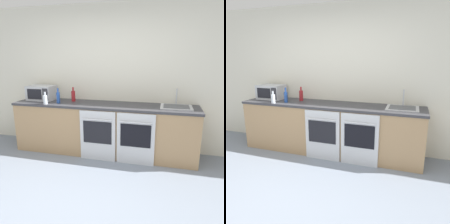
{
  "view_description": "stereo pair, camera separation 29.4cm",
  "coord_description": "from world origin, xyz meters",
  "views": [
    {
      "loc": [
        1.05,
        -1.85,
        1.7
      ],
      "look_at": [
        0.15,
        1.71,
        0.76
      ],
      "focal_mm": 35.0,
      "sensor_mm": 36.0,
      "label": 1
    },
    {
      "loc": [
        1.33,
        -1.77,
        1.7
      ],
      "look_at": [
        0.15,
        1.71,
        0.76
      ],
      "focal_mm": 35.0,
      "sensor_mm": 36.0,
      "label": 2
    }
  ],
  "objects": [
    {
      "name": "ground_plane",
      "position": [
        0.0,
        0.0,
        0.0
      ],
      "size": [
        16.0,
        16.0,
        0.0
      ],
      "primitive_type": "plane",
      "color": "gray"
    },
    {
      "name": "oven_right",
      "position": [
        0.62,
        1.38,
        0.43
      ],
      "size": [
        0.6,
        0.06,
        0.85
      ],
      "color": "silver",
      "rests_on": "ground_plane"
    },
    {
      "name": "microwave",
      "position": [
        -1.24,
        1.79,
        1.03
      ],
      "size": [
        0.48,
        0.36,
        0.27
      ],
      "color": "#B7BABF",
      "rests_on": "counter_back"
    },
    {
      "name": "oven_left",
      "position": [
        -0.01,
        1.38,
        0.43
      ],
      "size": [
        0.6,
        0.06,
        0.85
      ],
      "color": "silver",
      "rests_on": "ground_plane"
    },
    {
      "name": "bottle_clear",
      "position": [
        -0.97,
        1.45,
        0.98
      ],
      "size": [
        0.07,
        0.07,
        0.21
      ],
      "color": "silver",
      "rests_on": "counter_back"
    },
    {
      "name": "sink",
      "position": [
        1.22,
        1.75,
        0.91
      ],
      "size": [
        0.5,
        0.42,
        0.28
      ],
      "color": "#B7BABF",
      "rests_on": "counter_back"
    },
    {
      "name": "wall_back",
      "position": [
        0.0,
        2.06,
        1.3
      ],
      "size": [
        10.0,
        0.06,
        2.6
      ],
      "color": "silver",
      "rests_on": "ground_plane"
    },
    {
      "name": "bottle_red",
      "position": [
        -0.61,
        1.81,
        1.0
      ],
      "size": [
        0.07,
        0.07,
        0.26
      ],
      "color": "maroon",
      "rests_on": "counter_back"
    },
    {
      "name": "bottle_blue",
      "position": [
        -0.79,
        1.58,
        1.0
      ],
      "size": [
        0.06,
        0.06,
        0.27
      ],
      "color": "#234793",
      "rests_on": "counter_back"
    },
    {
      "name": "counter_back",
      "position": [
        0.0,
        1.71,
        0.45
      ],
      "size": [
        3.21,
        0.66,
        0.9
      ],
      "color": "tan",
      "rests_on": "ground_plane"
    }
  ]
}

